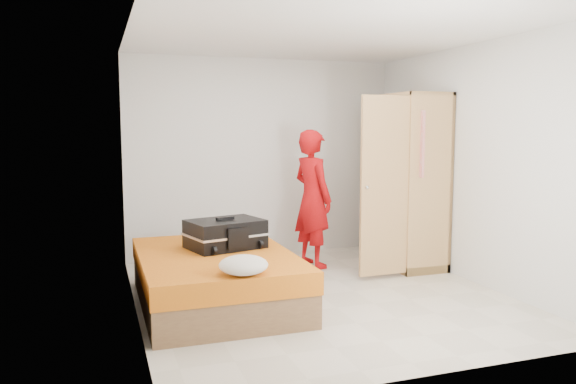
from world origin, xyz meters
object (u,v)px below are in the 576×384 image
object	(u,v)px
person	(313,199)
suitcase	(225,234)
bed	(216,278)
round_cushion	(243,265)
wardrobe	(402,185)

from	to	relation	value
person	suitcase	size ratio (longest dim) A/B	2.00
bed	person	distance (m)	1.88
round_cushion	suitcase	bearing A→B (deg)	85.39
bed	suitcase	size ratio (longest dim) A/B	2.41
wardrobe	round_cushion	bearing A→B (deg)	-145.89
person	wardrobe	bearing A→B (deg)	-121.45
person	round_cushion	bearing A→B (deg)	128.17
bed	person	world-z (taller)	person
bed	person	size ratio (longest dim) A/B	1.21
bed	wardrobe	world-z (taller)	wardrobe
round_cushion	bed	bearing A→B (deg)	93.90
person	suitcase	world-z (taller)	person
bed	suitcase	xyz separation A→B (m)	(0.14, 0.19, 0.39)
wardrobe	round_cushion	distance (m)	2.98
person	round_cushion	world-z (taller)	person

